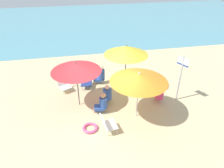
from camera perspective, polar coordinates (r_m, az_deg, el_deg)
name	(u,v)px	position (r m, az deg, el deg)	size (l,w,h in m)	color
ground_plane	(104,112)	(8.38, -2.10, -7.67)	(40.00, 40.00, 0.00)	#CCB789
sea_water	(80,22)	(21.04, -8.53, 16.25)	(40.00, 16.00, 0.01)	#5693A3
umbrella_orange	(139,78)	(7.35, 7.26, 1.69)	(2.04, 2.04, 1.87)	silver
umbrella_red	(76,67)	(8.03, -9.68, 4.49)	(1.91, 1.91, 1.94)	#4C4C51
umbrella_yellow	(126,50)	(9.00, 3.82, 9.04)	(1.88, 1.88, 2.13)	#4C4C51
beach_chair_a	(107,124)	(7.34, -1.28, -10.59)	(0.58, 0.62, 0.68)	white
beach_chair_b	(86,81)	(9.87, -6.88, 0.90)	(0.58, 0.67, 0.64)	navy
beach_chair_c	(64,84)	(9.78, -12.84, -0.06)	(0.67, 0.70, 0.64)	white
person_a	(107,94)	(8.62, -1.38, -2.73)	(0.40, 0.57, 0.90)	#2D519E
person_b	(160,93)	(8.86, 12.72, -2.28)	(0.36, 0.55, 0.98)	#DB3866
person_c	(102,103)	(8.14, -2.66, -5.15)	(0.55, 0.37, 0.89)	#2D519E
person_d	(101,75)	(10.02, -3.10, 2.42)	(0.54, 0.38, 0.94)	#2D519E
warning_sign	(181,72)	(8.86, 18.11, 2.98)	(0.25, 0.48, 1.98)	#ADADB2
swim_ring	(90,128)	(7.68, -5.88, -11.70)	(0.55, 0.55, 0.10)	#E54C7F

